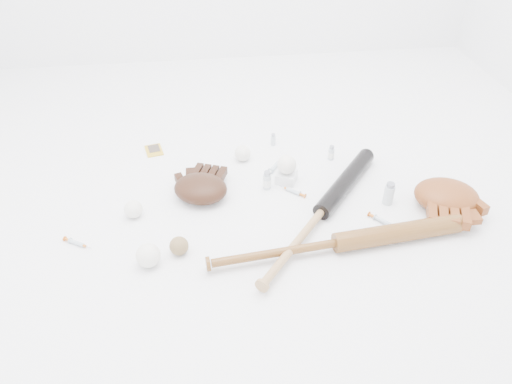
{
  "coord_description": "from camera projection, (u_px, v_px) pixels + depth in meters",
  "views": [
    {
      "loc": [
        -0.23,
        -1.53,
        1.23
      ],
      "look_at": [
        -0.03,
        0.0,
        0.06
      ],
      "focal_mm": 35.0,
      "sensor_mm": 36.0,
      "label": 1
    }
  ],
  "objects": [
    {
      "name": "baseball_upper",
      "position": [
        243.0,
        153.0,
        2.21
      ],
      "size": [
        0.07,
        0.07,
        0.07
      ],
      "primitive_type": "sphere",
      "color": "white",
      "rests_on": "ground"
    },
    {
      "name": "baseball_on_pedestal",
      "position": [
        287.0,
        165.0,
        2.05
      ],
      "size": [
        0.08,
        0.08,
        0.08
      ],
      "primitive_type": "sphere",
      "color": "white",
      "rests_on": "pedestal"
    },
    {
      "name": "syringe_1",
      "position": [
        293.0,
        191.0,
        2.03
      ],
      "size": [
        0.12,
        0.11,
        0.02
      ],
      "primitive_type": null,
      "rotation": [
        0.0,
        0.0,
        2.4
      ],
      "color": "#ADBCC6",
      "rests_on": "ground"
    },
    {
      "name": "syringe_0",
      "position": [
        77.0,
        243.0,
        1.79
      ],
      "size": [
        0.13,
        0.09,
        0.02
      ],
      "primitive_type": null,
      "rotation": [
        0.0,
        0.0,
        -0.56
      ],
      "color": "#ADBCC6",
      "rests_on": "ground"
    },
    {
      "name": "baseball_left",
      "position": [
        133.0,
        209.0,
        1.9
      ],
      "size": [
        0.07,
        0.07,
        0.07
      ],
      "primitive_type": "sphere",
      "color": "white",
      "rests_on": "ground"
    },
    {
      "name": "trading_card",
      "position": [
        154.0,
        150.0,
        2.29
      ],
      "size": [
        0.09,
        0.11,
        0.01
      ],
      "primitive_type": "cube",
      "rotation": [
        0.0,
        0.0,
        0.21
      ],
      "color": "gold",
      "rests_on": "ground"
    },
    {
      "name": "glove_tan",
      "position": [
        447.0,
        196.0,
        1.93
      ],
      "size": [
        0.38,
        0.38,
        0.11
      ],
      "primitive_type": null,
      "rotation": [
        0.0,
        0.0,
        2.78
      ],
      "color": "brown",
      "rests_on": "ground"
    },
    {
      "name": "vial_1",
      "position": [
        273.0,
        139.0,
        2.31
      ],
      "size": [
        0.02,
        0.02,
        0.06
      ],
      "primitive_type": "cylinder",
      "color": "silver",
      "rests_on": "ground"
    },
    {
      "name": "syringe_4",
      "position": [
        355.0,
        167.0,
        2.17
      ],
      "size": [
        0.12,
        0.12,
        0.02
      ],
      "primitive_type": null,
      "rotation": [
        0.0,
        0.0,
        3.92
      ],
      "color": "#ADBCC6",
      "rests_on": "ground"
    },
    {
      "name": "bat_wood",
      "position": [
        337.0,
        243.0,
        1.75
      ],
      "size": [
        0.98,
        0.17,
        0.07
      ],
      "primitive_type": null,
      "rotation": [
        0.0,
        0.0,
        0.1
      ],
      "color": "brown",
      "rests_on": "ground"
    },
    {
      "name": "vial_0",
      "position": [
        331.0,
        153.0,
        2.21
      ],
      "size": [
        0.03,
        0.03,
        0.07
      ],
      "primitive_type": "cylinder",
      "color": "silver",
      "rests_on": "ground"
    },
    {
      "name": "syringe_2",
      "position": [
        274.0,
        167.0,
        2.17
      ],
      "size": [
        0.12,
        0.15,
        0.02
      ],
      "primitive_type": null,
      "rotation": [
        0.0,
        0.0,
        0.96
      ],
      "color": "#ADBCC6",
      "rests_on": "ground"
    },
    {
      "name": "vial_3",
      "position": [
        389.0,
        193.0,
        1.95
      ],
      "size": [
        0.04,
        0.04,
        0.1
      ],
      "primitive_type": "cylinder",
      "color": "silver",
      "rests_on": "ground"
    },
    {
      "name": "pedestal",
      "position": [
        286.0,
        177.0,
        2.09
      ],
      "size": [
        0.1,
        0.1,
        0.04
      ],
      "primitive_type": "cube",
      "rotation": [
        0.0,
        0.0,
        -0.43
      ],
      "color": "white",
      "rests_on": "ground"
    },
    {
      "name": "glove_dark",
      "position": [
        201.0,
        188.0,
        1.98
      ],
      "size": [
        0.33,
        0.33,
        0.09
      ],
      "primitive_type": null,
      "rotation": [
        0.0,
        0.0,
        -0.37
      ],
      "color": "black",
      "rests_on": "ground"
    },
    {
      "name": "syringe_3",
      "position": [
        383.0,
        221.0,
        1.88
      ],
      "size": [
        0.11,
        0.13,
        0.02
      ],
      "primitive_type": null,
      "rotation": [
        0.0,
        0.0,
        -0.88
      ],
      "color": "#ADBCC6",
      "rests_on": "ground"
    },
    {
      "name": "baseball_aged",
      "position": [
        179.0,
        246.0,
        1.74
      ],
      "size": [
        0.07,
        0.07,
        0.07
      ],
      "primitive_type": "sphere",
      "color": "brown",
      "rests_on": "ground"
    },
    {
      "name": "bat_dark",
      "position": [
        322.0,
        211.0,
        1.89
      ],
      "size": [
        0.65,
        0.78,
        0.07
      ],
      "primitive_type": null,
      "rotation": [
        0.0,
        0.0,
        0.89
      ],
      "color": "black",
      "rests_on": "ground"
    },
    {
      "name": "baseball_mid",
      "position": [
        148.0,
        255.0,
        1.69
      ],
      "size": [
        0.08,
        0.08,
        0.08
      ],
      "primitive_type": "sphere",
      "color": "white",
      "rests_on": "ground"
    },
    {
      "name": "vial_2",
      "position": [
        267.0,
        180.0,
        2.04
      ],
      "size": [
        0.03,
        0.03,
        0.08
      ],
      "primitive_type": "cylinder",
      "color": "silver",
      "rests_on": "ground"
    }
  ]
}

